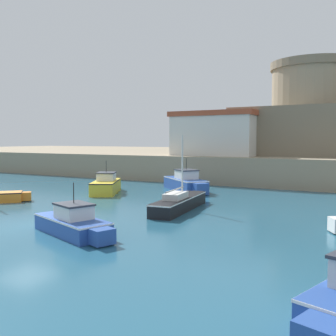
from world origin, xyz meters
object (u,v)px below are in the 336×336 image
motorboat_blue_2 (74,223)px  motorboat_blue_7 (186,183)px  motorboat_yellow_0 (106,185)px  fortress (312,122)px  harbor_shed_near_wharf (216,133)px  sailboat_black_3 (180,202)px

motorboat_blue_2 → motorboat_blue_7: 15.87m
motorboat_yellow_0 → motorboat_blue_7: bearing=41.8°
fortress → harbor_shed_near_wharf: (-8.00, -7.06, -1.21)m
sailboat_black_3 → fortress: bearing=81.3°
motorboat_blue_2 → motorboat_blue_7: motorboat_blue_7 is taller
harbor_shed_near_wharf → sailboat_black_3: bearing=-74.8°
motorboat_blue_2 → sailboat_black_3: bearing=80.8°
motorboat_blue_2 → harbor_shed_near_wharf: bearing=97.6°
motorboat_yellow_0 → sailboat_black_3: (8.39, -3.76, -0.16)m
motorboat_blue_2 → fortress: (4.80, 31.02, 5.47)m
sailboat_black_3 → harbor_shed_near_wharf: harbor_shed_near_wharf is taller
motorboat_yellow_0 → sailboat_black_3: size_ratio=0.74×
motorboat_blue_2 → harbor_shed_near_wharf: harbor_shed_near_wharf is taller
motorboat_blue_2 → motorboat_blue_7: bearing=98.6°
harbor_shed_near_wharf → fortress: bearing=41.4°
motorboat_blue_2 → fortress: bearing=81.2°
motorboat_yellow_0 → sailboat_black_3: sailboat_black_3 is taller
motorboat_yellow_0 → motorboat_blue_7: 6.42m
motorboat_blue_7 → fortress: size_ratio=0.40×
fortress → sailboat_black_3: bearing=-98.7°
motorboat_blue_7 → harbor_shed_near_wharf: (-0.83, 8.26, 4.12)m
motorboat_yellow_0 → motorboat_blue_2: (7.16, -11.42, -0.11)m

